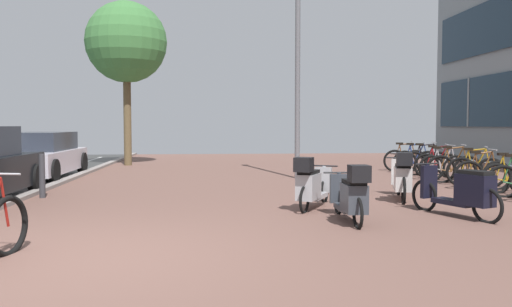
{
  "coord_description": "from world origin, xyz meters",
  "views": [
    {
      "loc": [
        1.34,
        -5.74,
        1.49
      ],
      "look_at": [
        2.12,
        2.83,
        1.0
      ],
      "focal_mm": 35.84,
      "sensor_mm": 36.0,
      "label": 1
    }
  ],
  "objects_px": {
    "bicycle_rack_04": "(476,172)",
    "bicycle_rack_07": "(438,165)",
    "bicycle_rack_08": "(426,163)",
    "bicycle_rack_05": "(454,169)",
    "street_tree": "(126,43)",
    "bicycle_rack_06": "(444,167)",
    "bicycle_rack_09": "(416,162)",
    "bollard_far": "(42,176)",
    "scooter_near": "(311,185)",
    "parked_car_far": "(40,156)",
    "scooter_extra": "(462,192)",
    "lamp_post": "(298,48)",
    "scooter_mid": "(402,178)",
    "bicycle_rack_02": "(510,178)",
    "scooter_far": "(351,195)",
    "bicycle_rack_10": "(405,160)",
    "bicycle_rack_03": "(483,175)"
  },
  "relations": [
    {
      "from": "scooter_near",
      "to": "scooter_mid",
      "type": "distance_m",
      "value": 2.14
    },
    {
      "from": "scooter_mid",
      "to": "parked_car_far",
      "type": "relative_size",
      "value": 0.45
    },
    {
      "from": "bicycle_rack_07",
      "to": "bicycle_rack_08",
      "type": "distance_m",
      "value": 0.67
    },
    {
      "from": "bicycle_rack_07",
      "to": "bicycle_rack_08",
      "type": "relative_size",
      "value": 0.91
    },
    {
      "from": "bicycle_rack_03",
      "to": "lamp_post",
      "type": "bearing_deg",
      "value": 143.56
    },
    {
      "from": "bicycle_rack_04",
      "to": "bicycle_rack_07",
      "type": "height_order",
      "value": "bicycle_rack_04"
    },
    {
      "from": "bicycle_rack_04",
      "to": "scooter_near",
      "type": "relative_size",
      "value": 0.8
    },
    {
      "from": "bicycle_rack_05",
      "to": "bicycle_rack_09",
      "type": "relative_size",
      "value": 1.0
    },
    {
      "from": "bicycle_rack_05",
      "to": "lamp_post",
      "type": "xyz_separation_m",
      "value": [
        -3.79,
        1.48,
        3.22
      ]
    },
    {
      "from": "scooter_far",
      "to": "scooter_near",
      "type": "bearing_deg",
      "value": 104.9
    },
    {
      "from": "bicycle_rack_04",
      "to": "bicycle_rack_08",
      "type": "distance_m",
      "value": 2.66
    },
    {
      "from": "bicycle_rack_05",
      "to": "bicycle_rack_09",
      "type": "xyz_separation_m",
      "value": [
        0.1,
        2.66,
        -0.01
      ]
    },
    {
      "from": "bicycle_rack_09",
      "to": "bicycle_rack_10",
      "type": "relative_size",
      "value": 1.02
    },
    {
      "from": "parked_car_far",
      "to": "bicycle_rack_02",
      "type": "bearing_deg",
      "value": -20.88
    },
    {
      "from": "bicycle_rack_06",
      "to": "street_tree",
      "type": "height_order",
      "value": "street_tree"
    },
    {
      "from": "scooter_extra",
      "to": "lamp_post",
      "type": "xyz_separation_m",
      "value": [
        -1.6,
        6.17,
        3.15
      ]
    },
    {
      "from": "bicycle_rack_06",
      "to": "bicycle_rack_07",
      "type": "distance_m",
      "value": 0.69
    },
    {
      "from": "bicycle_rack_02",
      "to": "scooter_mid",
      "type": "relative_size",
      "value": 0.73
    },
    {
      "from": "bicycle_rack_06",
      "to": "bollard_far",
      "type": "xyz_separation_m",
      "value": [
        -9.62,
        -2.46,
        0.1
      ]
    },
    {
      "from": "bicycle_rack_09",
      "to": "bollard_far",
      "type": "bearing_deg",
      "value": -155.3
    },
    {
      "from": "lamp_post",
      "to": "bicycle_rack_07",
      "type": "bearing_deg",
      "value": -2.17
    },
    {
      "from": "scooter_far",
      "to": "scooter_mid",
      "type": "bearing_deg",
      "value": 52.99
    },
    {
      "from": "bicycle_rack_02",
      "to": "bicycle_rack_08",
      "type": "distance_m",
      "value": 3.99
    },
    {
      "from": "bicycle_rack_06",
      "to": "scooter_near",
      "type": "distance_m",
      "value": 6.21
    },
    {
      "from": "scooter_mid",
      "to": "street_tree",
      "type": "height_order",
      "value": "street_tree"
    },
    {
      "from": "bicycle_rack_02",
      "to": "lamp_post",
      "type": "xyz_separation_m",
      "value": [
        -4.05,
        3.48,
        3.24
      ]
    },
    {
      "from": "bicycle_rack_02",
      "to": "bollard_far",
      "type": "distance_m",
      "value": 9.85
    },
    {
      "from": "bicycle_rack_05",
      "to": "scooter_extra",
      "type": "relative_size",
      "value": 0.8
    },
    {
      "from": "bicycle_rack_08",
      "to": "lamp_post",
      "type": "distance_m",
      "value": 5.09
    },
    {
      "from": "bicycle_rack_07",
      "to": "scooter_far",
      "type": "relative_size",
      "value": 0.77
    },
    {
      "from": "scooter_near",
      "to": "street_tree",
      "type": "bearing_deg",
      "value": 115.19
    },
    {
      "from": "bicycle_rack_10",
      "to": "bicycle_rack_07",
      "type": "bearing_deg",
      "value": -84.68
    },
    {
      "from": "bicycle_rack_08",
      "to": "scooter_extra",
      "type": "distance_m",
      "value": 7.07
    },
    {
      "from": "bicycle_rack_08",
      "to": "lamp_post",
      "type": "xyz_separation_m",
      "value": [
        -3.91,
        -0.51,
        3.22
      ]
    },
    {
      "from": "street_tree",
      "to": "scooter_mid",
      "type": "bearing_deg",
      "value": -54.03
    },
    {
      "from": "scooter_far",
      "to": "scooter_extra",
      "type": "height_order",
      "value": "scooter_far"
    },
    {
      "from": "bicycle_rack_05",
      "to": "bicycle_rack_06",
      "type": "bearing_deg",
      "value": 87.16
    },
    {
      "from": "bicycle_rack_05",
      "to": "scooter_mid",
      "type": "xyz_separation_m",
      "value": [
        -2.46,
        -2.81,
        0.09
      ]
    },
    {
      "from": "bicycle_rack_05",
      "to": "bicycle_rack_10",
      "type": "height_order",
      "value": "bicycle_rack_05"
    },
    {
      "from": "bicycle_rack_05",
      "to": "street_tree",
      "type": "xyz_separation_m",
      "value": [
        -9.17,
        6.43,
        4.06
      ]
    },
    {
      "from": "bicycle_rack_08",
      "to": "bicycle_rack_07",
      "type": "bearing_deg",
      "value": -83.33
    },
    {
      "from": "bicycle_rack_06",
      "to": "bicycle_rack_09",
      "type": "xyz_separation_m",
      "value": [
        0.07,
        2.0,
        0.01
      ]
    },
    {
      "from": "bicycle_rack_06",
      "to": "lamp_post",
      "type": "bearing_deg",
      "value": 167.95
    },
    {
      "from": "scooter_mid",
      "to": "lamp_post",
      "type": "relative_size",
      "value": 0.27
    },
    {
      "from": "bicycle_rack_06",
      "to": "scooter_near",
      "type": "height_order",
      "value": "bicycle_rack_06"
    },
    {
      "from": "bicycle_rack_05",
      "to": "scooter_near",
      "type": "distance_m",
      "value": 5.74
    },
    {
      "from": "bicycle_rack_07",
      "to": "scooter_extra",
      "type": "relative_size",
      "value": 0.75
    },
    {
      "from": "bicycle_rack_04",
      "to": "bicycle_rack_07",
      "type": "bearing_deg",
      "value": 90.48
    },
    {
      "from": "bicycle_rack_05",
      "to": "bicycle_rack_08",
      "type": "height_order",
      "value": "bicycle_rack_05"
    },
    {
      "from": "bicycle_rack_08",
      "to": "parked_car_far",
      "type": "relative_size",
      "value": 0.36
    }
  ]
}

